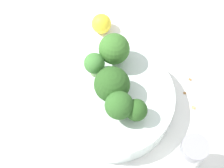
# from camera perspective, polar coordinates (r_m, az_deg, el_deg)

# --- Properties ---
(ground_plane) EXTENTS (3.00, 3.00, 0.00)m
(ground_plane) POSITION_cam_1_polar(r_m,az_deg,el_deg) (0.57, 0.00, -3.94)
(ground_plane) COLOR white
(bowl) EXTENTS (0.22, 0.22, 0.05)m
(bowl) POSITION_cam_1_polar(r_m,az_deg,el_deg) (0.55, 0.00, -2.88)
(bowl) COLOR silver
(bowl) RESTS_ON ground_plane
(broccoli_floret_0) EXTENTS (0.05, 0.05, 0.06)m
(broccoli_floret_0) POSITION_cam_1_polar(r_m,az_deg,el_deg) (0.53, 0.40, 6.39)
(broccoli_floret_0) COLOR #7A9E5B
(broccoli_floret_0) RESTS_ON bowl
(broccoli_floret_1) EXTENTS (0.05, 0.05, 0.06)m
(broccoli_floret_1) POSITION_cam_1_polar(r_m,az_deg,el_deg) (0.48, 1.66, -3.91)
(broccoli_floret_1) COLOR #84AD66
(broccoli_floret_1) RESTS_ON bowl
(broccoli_floret_2) EXTENTS (0.06, 0.06, 0.06)m
(broccoli_floret_2) POSITION_cam_1_polar(r_m,az_deg,el_deg) (0.50, -0.00, -0.31)
(broccoli_floret_2) COLOR #84AD66
(broccoli_floret_2) RESTS_ON bowl
(broccoli_floret_3) EXTENTS (0.04, 0.04, 0.05)m
(broccoli_floret_3) POSITION_cam_1_polar(r_m,az_deg,el_deg) (0.53, -3.23, 3.66)
(broccoli_floret_3) COLOR #8EB770
(broccoli_floret_3) RESTS_ON bowl
(broccoli_floret_4) EXTENTS (0.04, 0.04, 0.04)m
(broccoli_floret_4) POSITION_cam_1_polar(r_m,az_deg,el_deg) (0.49, 4.45, -4.86)
(broccoli_floret_4) COLOR #84AD66
(broccoli_floret_4) RESTS_ON bowl
(pepper_shaker) EXTENTS (0.04, 0.04, 0.08)m
(pepper_shaker) POSITION_cam_1_polar(r_m,az_deg,el_deg) (0.51, 14.08, -12.41)
(pepper_shaker) COLOR silver
(pepper_shaker) RESTS_ON ground_plane
(lemon_wedge) EXTENTS (0.04, 0.04, 0.04)m
(lemon_wedge) POSITION_cam_1_polar(r_m,az_deg,el_deg) (0.65, -1.95, 10.97)
(lemon_wedge) COLOR yellow
(lemon_wedge) RESTS_ON ground_plane
(almond_crumb_0) EXTENTS (0.01, 0.01, 0.01)m
(almond_crumb_0) POSITION_cam_1_polar(r_m,az_deg,el_deg) (0.59, 14.72, -4.11)
(almond_crumb_0) COLOR tan
(almond_crumb_0) RESTS_ON ground_plane
(almond_crumb_1) EXTENTS (0.01, 0.01, 0.01)m
(almond_crumb_1) POSITION_cam_1_polar(r_m,az_deg,el_deg) (0.60, 13.18, -1.57)
(almond_crumb_1) COLOR olive
(almond_crumb_1) RESTS_ON ground_plane
(almond_crumb_2) EXTENTS (0.01, 0.01, 0.01)m
(almond_crumb_2) POSITION_cam_1_polar(r_m,az_deg,el_deg) (0.61, 14.09, 0.88)
(almond_crumb_2) COLOR olive
(almond_crumb_2) RESTS_ON ground_plane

